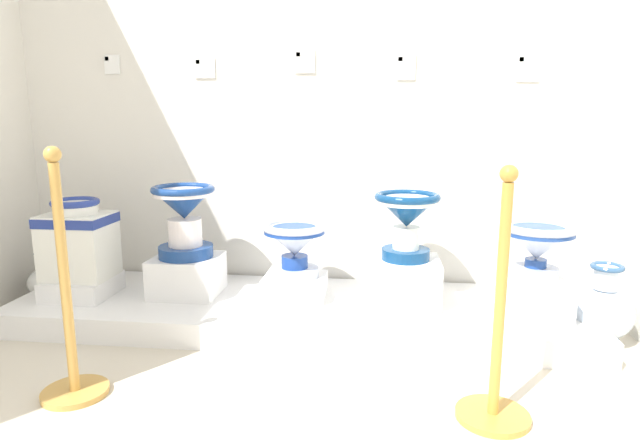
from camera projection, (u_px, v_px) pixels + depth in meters
The scene contains 21 objects.
wall_back at pixel (306, 51), 3.08m from camera, with size 3.72×0.06×2.99m, color silver.
display_platform at pixel (296, 311), 2.90m from camera, with size 3.06×0.82×0.13m, color white.
plinth_block_leftmost at pixel (83, 286), 2.94m from camera, with size 0.33×0.34×0.11m, color white.
antique_toilet_leftmost at pixel (78, 238), 2.89m from camera, with size 0.35×0.29×0.44m.
plinth_block_broad_patterned at pixel (187, 275), 2.96m from camera, with size 0.36×0.33×0.22m, color white.
antique_toilet_broad_patterned at pixel (184, 212), 2.90m from camera, with size 0.35×0.35×0.40m.
plinth_block_rightmost at pixel (295, 286), 2.92m from camera, with size 0.34×0.29×0.12m, color white.
antique_toilet_rightmost at pixel (294, 242), 2.87m from camera, with size 0.35×0.35×0.30m.
plinth_block_pale_glazed at pixel (405, 280), 2.84m from camera, with size 0.37×0.34×0.24m, color white.
antique_toilet_pale_glazed at pixel (407, 215), 2.77m from camera, with size 0.35×0.35×0.36m.
plinth_block_squat_floral at pixel (533, 296), 2.68m from camera, with size 0.29×0.39×0.18m, color white.
antique_toilet_squat_floral at pixel (537, 242), 2.62m from camera, with size 0.36×0.36×0.28m.
info_placard_first at pixel (112, 64), 3.19m from camera, with size 0.10×0.01×0.11m.
info_placard_second at pixel (204, 68), 3.13m from camera, with size 0.13×0.01×0.12m.
info_placard_third at pixel (305, 61), 3.05m from camera, with size 0.12×0.01×0.13m.
info_placard_fourth at pixel (406, 67), 2.99m from camera, with size 0.10×0.01×0.14m.
info_placard_fifth at pixel (528, 67), 2.92m from camera, with size 0.13×0.01×0.15m.
decorative_vase_companion at pixel (49, 280), 3.23m from camera, with size 0.25×0.25×0.32m.
decorative_vase_corner at pixel (603, 311), 2.61m from camera, with size 0.29×0.29×0.41m.
stanchion_post_near_left at pixel (69, 327), 2.09m from camera, with size 0.26×0.26×1.01m.
stanchion_post_near_right at pixel (497, 354), 1.93m from camera, with size 0.27×0.27×0.96m.
Camera 1 is at (2.22, -0.60, 1.11)m, focal length 29.52 mm.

